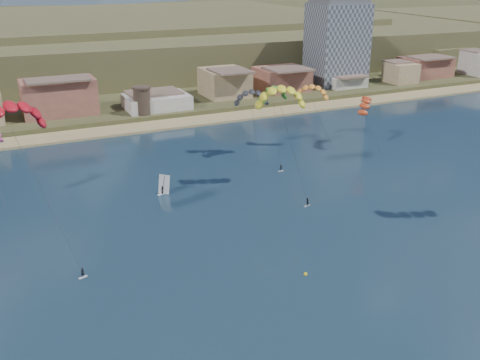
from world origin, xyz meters
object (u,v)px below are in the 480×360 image
at_px(kitesurfer_green, 273,92).
at_px(windsurfer, 163,188).
at_px(apartment_tower, 337,42).
at_px(kitesurfer_red, 9,112).
at_px(watchtower, 142,100).
at_px(kitesurfer_yellow, 281,94).
at_px(buoy, 306,274).

distance_m(kitesurfer_green, windsurfer, 37.21).
relative_size(apartment_tower, kitesurfer_red, 1.14).
bearing_deg(watchtower, windsurfer, -101.71).
distance_m(kitesurfer_yellow, windsurfer, 31.49).
bearing_deg(watchtower, kitesurfer_green, -67.73).
bearing_deg(kitesurfer_green, kitesurfer_red, -155.16).
bearing_deg(apartment_tower, buoy, -125.76).
bearing_deg(buoy, windsurfer, 104.17).
height_order(watchtower, kitesurfer_green, kitesurfer_green).
height_order(kitesurfer_red, buoy, kitesurfer_red).
bearing_deg(kitesurfer_red, watchtower, 62.01).
bearing_deg(buoy, kitesurfer_red, 147.71).
height_order(kitesurfer_yellow, kitesurfer_green, kitesurfer_yellow).
relative_size(apartment_tower, buoy, 52.94).
bearing_deg(kitesurfer_green, windsurfer, -160.52).
relative_size(kitesurfer_red, kitesurfer_green, 1.43).
height_order(apartment_tower, kitesurfer_red, apartment_tower).
bearing_deg(buoy, apartment_tower, 54.24).
distance_m(apartment_tower, kitesurfer_green, 86.54).
xyz_separation_m(kitesurfer_yellow, windsurfer, (-24.19, 6.30, -19.15)).
bearing_deg(apartment_tower, watchtower, -170.07).
bearing_deg(kitesurfer_red, windsurfer, 30.44).
xyz_separation_m(watchtower, buoy, (-2.04, -99.93, -6.27)).
relative_size(apartment_tower, watchtower, 3.72).
distance_m(apartment_tower, buoy, 141.51).
relative_size(kitesurfer_green, windsurfer, 4.76).
relative_size(kitesurfer_red, windsurfer, 6.81).
height_order(kitesurfer_red, windsurfer, kitesurfer_red).
relative_size(watchtower, kitesurfer_red, 0.31).
height_order(apartment_tower, kitesurfer_green, apartment_tower).
bearing_deg(watchtower, buoy, -91.17).
height_order(apartment_tower, buoy, apartment_tower).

